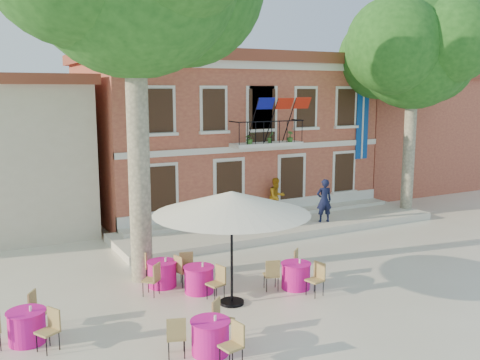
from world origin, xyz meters
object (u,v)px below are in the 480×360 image
(cafe_table_1, at_px, (210,335))
(cafe_table_3, at_px, (162,272))
(pedestrian_orange, at_px, (276,197))
(cafe_table_0, at_px, (199,278))
(cafe_table_2, at_px, (27,325))
(plane_tree_east, at_px, (414,53))
(patio_umbrella, at_px, (232,203))
(cafe_table_4, at_px, (296,274))
(pedestrian_navy, at_px, (324,200))

(cafe_table_1, xyz_separation_m, cafe_table_3, (0.48, 4.42, 0.00))
(cafe_table_1, bearing_deg, pedestrian_orange, 51.24)
(cafe_table_0, height_order, cafe_table_1, same)
(pedestrian_orange, xyz_separation_m, cafe_table_2, (-11.19, -7.07, -0.72))
(cafe_table_0, bearing_deg, plane_tree_east, 19.54)
(plane_tree_east, height_order, cafe_table_3, plane_tree_east)
(cafe_table_2, relative_size, cafe_table_3, 1.03)
(cafe_table_0, bearing_deg, pedestrian_orange, 43.45)
(patio_umbrella, height_order, cafe_table_1, patio_umbrella)
(patio_umbrella, relative_size, cafe_table_4, 2.31)
(patio_umbrella, bearing_deg, cafe_table_0, 110.50)
(cafe_table_2, xyz_separation_m, cafe_table_4, (7.44, -0.05, 0.00))
(cafe_table_2, xyz_separation_m, cafe_table_3, (4.01, 1.96, 0.00))
(pedestrian_orange, bearing_deg, cafe_table_4, -120.76)
(plane_tree_east, distance_m, cafe_table_2, 19.54)
(pedestrian_navy, bearing_deg, patio_umbrella, 53.09)
(plane_tree_east, relative_size, cafe_table_0, 5.11)
(patio_umbrella, xyz_separation_m, cafe_table_3, (-1.23, 2.16, -2.40))
(pedestrian_navy, relative_size, cafe_table_1, 0.99)
(pedestrian_orange, height_order, cafe_table_1, pedestrian_orange)
(plane_tree_east, xyz_separation_m, pedestrian_navy, (-5.04, -0.31, -6.21))
(cafe_table_1, bearing_deg, pedestrian_navy, 40.86)
(plane_tree_east, xyz_separation_m, pedestrian_orange, (-6.21, 1.59, -6.28))
(plane_tree_east, distance_m, pedestrian_orange, 8.97)
(plane_tree_east, distance_m, cafe_table_3, 15.51)
(plane_tree_east, height_order, pedestrian_orange, plane_tree_east)
(plane_tree_east, xyz_separation_m, patio_umbrella, (-12.16, -5.68, -4.60))
(pedestrian_orange, relative_size, cafe_table_1, 0.92)
(pedestrian_navy, xyz_separation_m, cafe_table_4, (-4.93, -5.22, -0.79))
(plane_tree_east, relative_size, cafe_table_3, 5.55)
(cafe_table_1, bearing_deg, cafe_table_4, 31.79)
(pedestrian_navy, bearing_deg, plane_tree_east, -160.42)
(patio_umbrella, bearing_deg, plane_tree_east, 25.02)
(patio_umbrella, height_order, pedestrian_navy, patio_umbrella)
(pedestrian_navy, bearing_deg, cafe_table_1, 56.96)
(patio_umbrella, bearing_deg, cafe_table_4, 3.94)
(patio_umbrella, xyz_separation_m, cafe_table_4, (2.20, 0.15, -2.40))
(patio_umbrella, height_order, pedestrian_orange, patio_umbrella)
(pedestrian_orange, distance_m, cafe_table_0, 8.85)
(cafe_table_1, bearing_deg, cafe_table_3, 83.85)
(pedestrian_orange, bearing_deg, cafe_table_2, -150.67)
(cafe_table_1, xyz_separation_m, cafe_table_4, (3.91, 2.42, 0.00))
(patio_umbrella, distance_m, cafe_table_1, 3.72)
(cafe_table_3, relative_size, cafe_table_4, 0.99)
(pedestrian_orange, xyz_separation_m, cafe_table_3, (-7.18, -5.11, -0.72))
(pedestrian_orange, distance_m, cafe_table_2, 13.25)
(cafe_table_3, xyz_separation_m, cafe_table_4, (3.43, -2.00, 0.00))
(pedestrian_navy, relative_size, cafe_table_0, 0.93)
(pedestrian_orange, relative_size, cafe_table_0, 0.86)
(patio_umbrella, bearing_deg, pedestrian_navy, 37.00)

